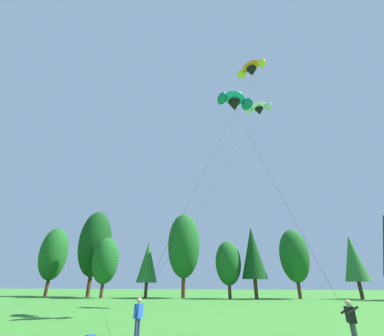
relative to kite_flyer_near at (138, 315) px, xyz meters
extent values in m
cylinder|color=#472D19|center=(-31.52, 36.15, 0.60)|extent=(0.61, 0.61, 3.17)
ellipsoid|color=#19561E|center=(-31.52, 36.15, 6.69)|extent=(5.21, 5.21, 9.92)
cylinder|color=#472D19|center=(-22.09, 34.62, 0.93)|extent=(0.67, 0.67, 3.83)
ellipsoid|color=#0F3D14|center=(-22.09, 34.62, 8.28)|extent=(5.92, 5.92, 11.98)
cylinder|color=#472D19|center=(-18.14, 31.91, 0.24)|extent=(0.55, 0.55, 2.45)
ellipsoid|color=#19561E|center=(-18.14, 31.91, 4.95)|extent=(4.44, 4.44, 7.67)
cylinder|color=#472D19|center=(-11.16, 33.93, 0.19)|extent=(0.54, 0.54, 2.36)
cone|color=#236628|center=(-11.16, 33.93, 4.73)|extent=(3.60, 3.60, 6.72)
cylinder|color=#472D19|center=(-4.74, 34.22, 0.77)|extent=(0.65, 0.65, 3.52)
ellipsoid|color=#19561E|center=(-4.74, 34.22, 7.55)|extent=(5.59, 5.59, 11.02)
cylinder|color=#472D19|center=(2.97, 33.47, 0.13)|extent=(0.53, 0.53, 2.23)
ellipsoid|color=#19561E|center=(2.97, 33.47, 4.40)|extent=(4.20, 4.20, 6.97)
cylinder|color=#472D19|center=(7.08, 33.29, 0.45)|extent=(0.59, 0.59, 2.88)
cone|color=#0F3D14|center=(7.08, 33.29, 5.99)|extent=(4.04, 4.04, 8.20)
cylinder|color=#472D19|center=(13.90, 34.99, 0.36)|extent=(0.57, 0.57, 2.70)
ellipsoid|color=#19561E|center=(13.90, 34.99, 5.56)|extent=(4.71, 4.71, 8.46)
cylinder|color=#472D19|center=(23.26, 35.93, 0.27)|extent=(0.55, 0.55, 2.50)
cone|color=#2D7033|center=(23.26, 35.93, 5.08)|extent=(3.72, 3.72, 7.13)
cylinder|color=navy|center=(-0.02, -0.10, -0.57)|extent=(0.16, 0.16, 0.84)
cylinder|color=navy|center=(0.02, 0.10, -0.57)|extent=(0.16, 0.16, 0.84)
cube|color=blue|center=(0.00, 0.00, 0.15)|extent=(0.33, 0.43, 0.60)
sphere|color=tan|center=(0.00, 0.00, 0.59)|extent=(0.22, 0.22, 0.22)
cylinder|color=blue|center=(-0.06, -0.23, 0.18)|extent=(0.21, 0.13, 0.57)
cylinder|color=blue|center=(0.06, 0.23, 0.18)|extent=(0.21, 0.13, 0.57)
cylinder|color=#4C4C51|center=(9.05, -0.13, -0.57)|extent=(0.15, 0.15, 0.84)
cylinder|color=#4C4C51|center=(9.02, 0.07, -0.57)|extent=(0.15, 0.15, 0.84)
cube|color=black|center=(9.03, -0.03, 0.15)|extent=(0.29, 0.41, 0.60)
sphere|color=tan|center=(9.03, -0.03, 0.59)|extent=(0.22, 0.22, 0.22)
cylinder|color=black|center=(9.07, -0.26, 0.31)|extent=(0.53, 0.16, 0.35)
cylinder|color=black|center=(9.00, 0.21, 0.31)|extent=(0.53, 0.16, 0.35)
ellipsoid|color=orange|center=(7.61, 10.92, 24.46)|extent=(2.47, 2.22, 1.16)
ellipsoid|color=yellow|center=(8.73, 10.22, 24.09)|extent=(1.36, 1.48, 1.32)
ellipsoid|color=yellow|center=(6.49, 11.62, 24.09)|extent=(1.43, 1.44, 1.32)
cone|color=black|center=(7.67, 11.02, 23.65)|extent=(1.63, 1.63, 1.01)
cylinder|color=black|center=(3.75, 5.53, 11.67)|extent=(7.86, 10.99, 22.94)
ellipsoid|color=teal|center=(5.40, 8.67, 18.39)|extent=(2.74, 2.52, 1.30)
ellipsoid|color=#0F666B|center=(6.62, 9.33, 18.00)|extent=(1.67, 1.72, 1.45)
ellipsoid|color=#0F666B|center=(4.17, 8.01, 18.00)|extent=(1.52, 1.76, 1.45)
cone|color=black|center=(5.32, 8.81, 17.53)|extent=(1.69, 1.69, 1.07)
cylinder|color=black|center=(7.00, 4.36, 8.82)|extent=(3.38, 8.90, 16.37)
ellipsoid|color=white|center=(8.94, 18.38, 24.13)|extent=(2.39, 1.93, 1.15)
ellipsoid|color=silver|center=(10.24, 18.10, 23.76)|extent=(1.20, 1.48, 1.31)
ellipsoid|color=silver|center=(7.63, 18.65, 23.76)|extent=(1.47, 1.48, 1.31)
cone|color=black|center=(8.97, 18.51, 23.32)|extent=(1.42, 1.42, 1.02)
cylinder|color=black|center=(4.40, 9.28, 11.50)|extent=(9.15, 18.48, 22.61)
camera|label=1|loc=(4.70, -13.07, 1.34)|focal=24.53mm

